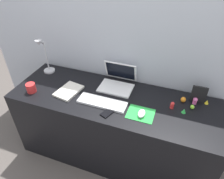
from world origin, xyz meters
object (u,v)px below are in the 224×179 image
(mouse, at_px, (142,113))
(cell_phone, at_px, (108,112))
(desk_lamp, at_px, (45,57))
(coffee_mug, at_px, (31,88))
(keyboard, at_px, (102,102))
(toy_figurine_yellow, at_px, (207,102))
(toy_figurine_orange, at_px, (183,100))
(notebook_pad, at_px, (69,91))
(toy_figurine_pink, at_px, (195,101))
(toy_figurine_green, at_px, (184,111))
(laptop, at_px, (118,80))
(toy_figurine_lime, at_px, (192,107))
(toy_figurine_red, at_px, (172,105))
(picture_frame, at_px, (199,94))

(mouse, height_order, cell_phone, mouse)
(desk_lamp, relative_size, coffee_mug, 4.50)
(keyboard, height_order, coffee_mug, coffee_mug)
(toy_figurine_yellow, bearing_deg, toy_figurine_orange, -166.32)
(mouse, xyz_separation_m, notebook_pad, (-0.68, 0.07, -0.01))
(toy_figurine_pink, height_order, toy_figurine_green, toy_figurine_pink)
(desk_lamp, distance_m, toy_figurine_pink, 1.43)
(toy_figurine_orange, bearing_deg, cell_phone, -147.89)
(laptop, bearing_deg, mouse, -46.61)
(keyboard, height_order, toy_figurine_lime, toy_figurine_lime)
(toy_figurine_yellow, bearing_deg, toy_figurine_pink, -159.66)
(toy_figurine_pink, height_order, toy_figurine_lime, toy_figurine_pink)
(toy_figurine_pink, relative_size, toy_figurine_red, 0.98)
(toy_figurine_orange, xyz_separation_m, toy_figurine_pink, (0.09, 0.01, 0.01))
(coffee_mug, bearing_deg, toy_figurine_red, 9.74)
(toy_figurine_pink, xyz_separation_m, toy_figurine_green, (-0.08, -0.14, -0.01))
(toy_figurine_green, bearing_deg, cell_phone, -159.70)
(toy_figurine_orange, bearing_deg, notebook_pad, -167.82)
(cell_phone, bearing_deg, laptop, 118.45)
(picture_frame, height_order, coffee_mug, picture_frame)
(desk_lamp, distance_m, toy_figurine_lime, 1.41)
(laptop, relative_size, toy_figurine_red, 4.91)
(cell_phone, height_order, notebook_pad, notebook_pad)
(mouse, distance_m, toy_figurine_yellow, 0.58)
(coffee_mug, bearing_deg, picture_frame, 14.71)
(notebook_pad, height_order, picture_frame, picture_frame)
(toy_figurine_green, bearing_deg, toy_figurine_yellow, 46.46)
(laptop, relative_size, toy_figurine_yellow, 8.25)
(cell_phone, height_order, toy_figurine_yellow, toy_figurine_yellow)
(toy_figurine_red, bearing_deg, laptop, 163.49)
(cell_phone, distance_m, toy_figurine_lime, 0.68)
(laptop, xyz_separation_m, mouse, (0.30, -0.32, -0.03))
(cell_phone, distance_m, desk_lamp, 0.87)
(toy_figurine_orange, bearing_deg, coffee_mug, -166.06)
(mouse, bearing_deg, toy_figurine_orange, 44.17)
(picture_frame, distance_m, toy_figurine_pink, 0.06)
(toy_figurine_green, xyz_separation_m, toy_figurine_red, (-0.09, 0.02, 0.01))
(laptop, relative_size, picture_frame, 2.00)
(keyboard, bearing_deg, toy_figurine_yellow, 20.03)
(mouse, distance_m, toy_figurine_green, 0.34)
(desk_lamp, bearing_deg, toy_figurine_lime, -2.58)
(mouse, relative_size, toy_figurine_lime, 2.63)
(picture_frame, height_order, toy_figurine_orange, picture_frame)
(notebook_pad, xyz_separation_m, toy_figurine_green, (0.98, 0.08, 0.01))
(toy_figurine_red, relative_size, toy_figurine_lime, 1.67)
(notebook_pad, xyz_separation_m, toy_figurine_yellow, (1.15, 0.25, 0.01))
(laptop, relative_size, notebook_pad, 1.25)
(coffee_mug, relative_size, toy_figurine_green, 2.12)
(toy_figurine_yellow, bearing_deg, coffee_mug, -166.09)
(cell_phone, bearing_deg, toy_figurine_pink, 49.91)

